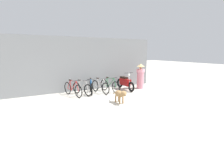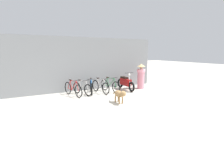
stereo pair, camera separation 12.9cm
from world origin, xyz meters
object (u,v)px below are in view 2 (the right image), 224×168
Objects in this scene: bicycle_2 at (91,87)px; bicycle_4 at (110,86)px; motorcycle at (126,83)px; stray_dog at (120,94)px; bicycle_0 at (73,89)px; person_in_robes at (141,76)px; bicycle_1 at (82,88)px; bicycle_3 at (100,87)px.

bicycle_4 reaches higher than bicycle_2.
stray_dog is at bearing -36.47° from motorcycle.
bicycle_0 is 3.32m from motorcycle.
motorcycle is 1.13m from person_in_robes.
person_in_robes is at bearing 66.73° from bicycle_1.
bicycle_1 is 0.91× the size of bicycle_3.
bicycle_4 is at bearing 162.55° from stray_dog.
stray_dog is at bearing 2.31° from bicycle_1.
bicycle_1 is 0.79× the size of motorcycle.
person_in_robes is (1.04, -0.17, 0.39)m from motorcycle.
bicycle_0 is 1.10m from bicycle_2.
person_in_robes is at bearing 77.40° from bicycle_3.
bicycle_3 reaches higher than bicycle_2.
bicycle_1 is 1.69m from bicycle_4.
motorcycle is (1.74, 0.05, 0.08)m from bicycle_3.
bicycle_2 is 0.96× the size of bicycle_3.
person_in_robes is (3.27, -0.33, 0.47)m from bicycle_2.
motorcycle is 1.23× the size of person_in_robes.
bicycle_1 is at bearing -60.57° from bicycle_2.
motorcycle reaches higher than stray_dog.
bicycle_3 reaches higher than stray_dog.
motorcycle reaches higher than bicycle_4.
bicycle_1 reaches higher than stray_dog.
person_in_robes reaches higher than bicycle_4.
bicycle_3 is 1.75m from motorcycle.
motorcycle is at bearing 7.34° from person_in_robes.
bicycle_1 is at bearing -158.12° from stray_dog.
bicycle_2 is (0.57, 0.11, 0.01)m from bicycle_1.
bicycle_4 is at bearing 67.46° from bicycle_1.
bicycle_0 is 1.12× the size of bicycle_1.
person_in_robes is at bearing 72.94° from bicycle_0.
bicycle_2 is 0.96× the size of bicycle_4.
bicycle_2 is 1.14m from bicycle_4.
bicycle_3 is at bearing 72.65° from bicycle_0.
person_in_robes is (3.84, -0.22, 0.48)m from bicycle_1.
bicycle_0 is 1.03× the size of bicycle_3.
bicycle_0 is at bearing -65.47° from bicycle_2.
bicycle_0 is 2.22m from bicycle_4.
bicycle_3 is 1.07× the size of person_in_robes.
bicycle_0 is 1.10× the size of person_in_robes.
bicycle_0 is 1.58m from bicycle_3.
bicycle_0 is 2.82m from stray_dog.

